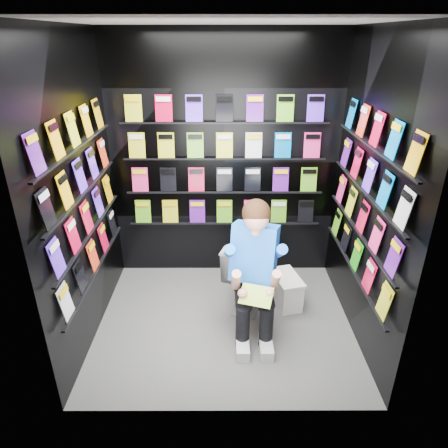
{
  "coord_description": "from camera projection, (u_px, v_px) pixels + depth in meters",
  "views": [
    {
      "loc": [
        -0.01,
        -3.07,
        2.51
      ],
      "look_at": [
        -0.01,
        0.15,
        0.98
      ],
      "focal_mm": 32.0,
      "sensor_mm": 36.0,
      "label": 1
    }
  ],
  "objects": [
    {
      "name": "floor",
      "position": [
        225.0,
        322.0,
        3.85
      ],
      "size": [
        2.4,
        2.4,
        0.0
      ],
      "primitive_type": "plane",
      "color": "#5C5C5A",
      "rests_on": "ground"
    },
    {
      "name": "ceiling",
      "position": [
        225.0,
        21.0,
        2.74
      ],
      "size": [
        2.4,
        2.4,
        0.0
      ],
      "primitive_type": "plane",
      "color": "white",
      "rests_on": "floor"
    },
    {
      "name": "wall_back",
      "position": [
        224.0,
        162.0,
        4.2
      ],
      "size": [
        2.4,
        0.04,
        2.6
      ],
      "primitive_type": "cube",
      "color": "black",
      "rests_on": "floor"
    },
    {
      "name": "wall_front",
      "position": [
        226.0,
        258.0,
        2.39
      ],
      "size": [
        2.4,
        0.04,
        2.6
      ],
      "primitive_type": "cube",
      "color": "black",
      "rests_on": "floor"
    },
    {
      "name": "wall_left",
      "position": [
        80.0,
        197.0,
        3.29
      ],
      "size": [
        0.04,
        2.0,
        2.6
      ],
      "primitive_type": "cube",
      "color": "black",
      "rests_on": "floor"
    },
    {
      "name": "wall_right",
      "position": [
        370.0,
        197.0,
        3.3
      ],
      "size": [
        0.04,
        2.0,
        2.6
      ],
      "primitive_type": "cube",
      "color": "black",
      "rests_on": "floor"
    },
    {
      "name": "comics_back",
      "position": [
        224.0,
        163.0,
        4.17
      ],
      "size": [
        2.1,
        0.06,
        1.37
      ],
      "primitive_type": null,
      "color": "#F33E1E",
      "rests_on": "wall_back"
    },
    {
      "name": "comics_left",
      "position": [
        83.0,
        197.0,
        3.29
      ],
      "size": [
        0.06,
        1.7,
        1.37
      ],
      "primitive_type": null,
      "color": "#F33E1E",
      "rests_on": "wall_left"
    },
    {
      "name": "comics_right",
      "position": [
        366.0,
        197.0,
        3.3
      ],
      "size": [
        0.06,
        1.7,
        1.37
      ],
      "primitive_type": null,
      "color": "#F33E1E",
      "rests_on": "wall_right"
    },
    {
      "name": "toilet",
      "position": [
        250.0,
        270.0,
        4.02
      ],
      "size": [
        0.63,
        0.84,
        0.73
      ],
      "primitive_type": "imported",
      "rotation": [
        0.0,
        0.0,
        2.83
      ],
      "color": "white",
      "rests_on": "floor"
    },
    {
      "name": "longbox",
      "position": [
        286.0,
        291.0,
        4.07
      ],
      "size": [
        0.31,
        0.44,
        0.3
      ],
      "primitive_type": "cube",
      "rotation": [
        0.0,
        0.0,
        0.26
      ],
      "color": "white",
      "rests_on": "floor"
    },
    {
      "name": "longbox_lid",
      "position": [
        287.0,
        278.0,
        4.0
      ],
      "size": [
        0.33,
        0.46,
        0.03
      ],
      "primitive_type": "cube",
      "rotation": [
        0.0,
        0.0,
        0.26
      ],
      "color": "white",
      "rests_on": "longbox"
    },
    {
      "name": "reader",
      "position": [
        254.0,
        254.0,
        3.5
      ],
      "size": [
        0.74,
        0.9,
        1.43
      ],
      "primitive_type": null,
      "rotation": [
        0.0,
        0.0,
        -0.31
      ],
      "color": "blue",
      "rests_on": "toilet"
    },
    {
      "name": "held_comic",
      "position": [
        256.0,
        296.0,
        3.27
      ],
      "size": [
        0.3,
        0.23,
        0.11
      ],
      "primitive_type": "cube",
      "rotation": [
        -0.96,
        0.0,
        -0.31
      ],
      "color": "green",
      "rests_on": "reader"
    }
  ]
}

